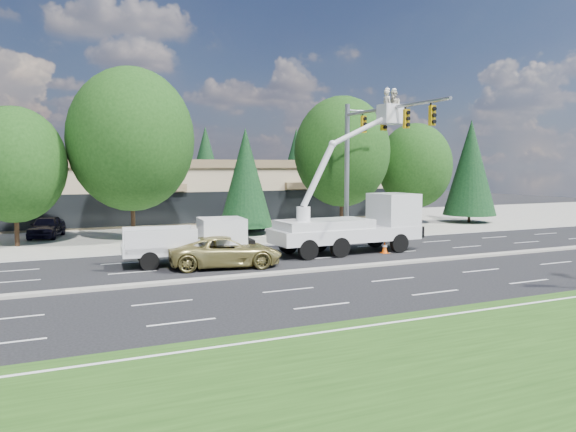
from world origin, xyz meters
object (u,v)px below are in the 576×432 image
minivan (225,251)px  bucket_truck (359,216)px  utility_pickup (193,246)px  signal_mast (365,148)px

minivan → bucket_truck: bearing=-70.6°
bucket_truck → minivan: size_ratio=1.71×
bucket_truck → utility_pickup: bearing=179.2°
minivan → signal_mast: bearing=-58.3°
utility_pickup → bucket_truck: bearing=6.2°
signal_mast → bucket_truck: bearing=-127.2°
signal_mast → minivan: 12.63m
utility_pickup → minivan: 1.84m
signal_mast → utility_pickup: bearing=-166.3°
bucket_truck → minivan: (-8.51, -1.42, -1.29)m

